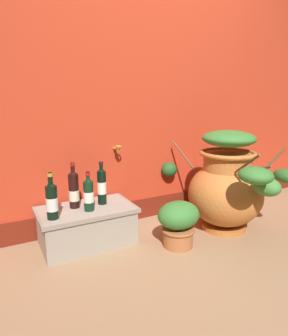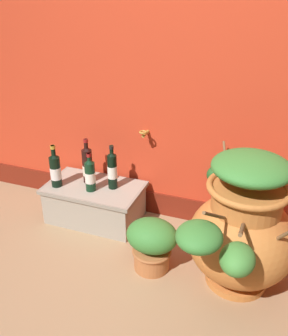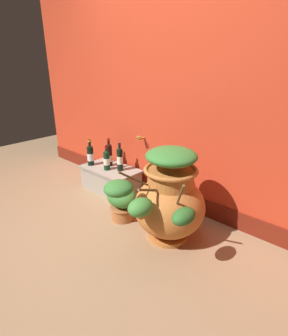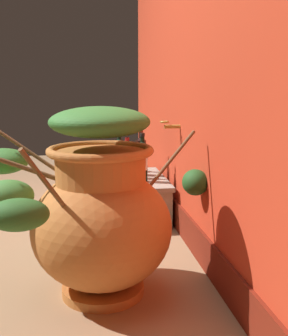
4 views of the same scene
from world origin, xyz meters
name	(u,v)px [view 1 (image 1 of 4)]	position (x,y,z in m)	size (l,w,h in m)	color
ground_plane	(229,278)	(0.00, 0.00, 0.00)	(7.00, 7.00, 0.00)	#9E7A56
back_wall	(139,74)	(0.00, 1.20, 1.29)	(4.40, 0.33, 2.60)	red
terracotta_urn	(227,186)	(0.48, 0.55, 0.38)	(0.72, 1.11, 0.84)	#C17033
stone_ledge	(87,224)	(-0.63, 0.86, 0.16)	(0.71, 0.42, 0.28)	#9E9384
wine_bottle_left	(89,194)	(-0.62, 0.80, 0.41)	(0.07, 0.07, 0.29)	black
wine_bottle_middle	(52,200)	(-0.89, 0.77, 0.42)	(0.08, 0.08, 0.32)	black
wine_bottle_right	(74,189)	(-0.70, 0.91, 0.43)	(0.08, 0.08, 0.34)	black
wine_bottle_back	(102,185)	(-0.49, 0.89, 0.43)	(0.07, 0.07, 0.33)	black
potted_shrub	(178,222)	(-0.04, 0.49, 0.19)	(0.32, 0.27, 0.35)	#B26638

